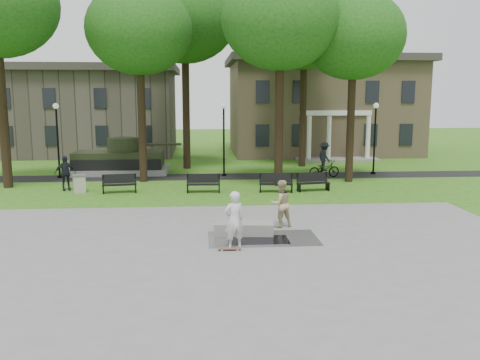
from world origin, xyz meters
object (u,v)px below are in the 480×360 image
object	(u,v)px
concrete_block	(244,228)
trash_bin	(79,183)
park_bench_0	(120,183)
friend_watching	(281,204)
cyclist	(324,163)
skateboarder	(234,220)

from	to	relation	value
concrete_block	trash_bin	bearing A→B (deg)	131.93
trash_bin	park_bench_0	bearing A→B (deg)	-7.20
concrete_block	friend_watching	world-z (taller)	friend_watching
concrete_block	cyclist	xyz separation A→B (m)	(6.26, 13.06, 0.69)
trash_bin	concrete_block	bearing A→B (deg)	-48.07
friend_watching	trash_bin	world-z (taller)	friend_watching
friend_watching	cyclist	world-z (taller)	cyclist
park_bench_0	trash_bin	size ratio (longest dim) A/B	1.92
skateboarder	cyclist	world-z (taller)	cyclist
skateboarder	cyclist	bearing A→B (deg)	-136.24
cyclist	trash_bin	bearing A→B (deg)	91.99
concrete_block	friend_watching	distance (m)	1.92
friend_watching	park_bench_0	xyz separation A→B (m)	(-7.52, 7.94, -0.44)
friend_watching	concrete_block	bearing A→B (deg)	12.88
trash_bin	skateboarder	bearing A→B (deg)	-54.98
friend_watching	trash_bin	bearing A→B (deg)	-57.62
park_bench_0	skateboarder	bearing A→B (deg)	-71.02
park_bench_0	trash_bin	distance (m)	2.22
park_bench_0	trash_bin	bearing A→B (deg)	164.62
skateboarder	cyclist	xyz separation A→B (m)	(6.75, 14.93, -0.09)
park_bench_0	trash_bin	world-z (taller)	park_bench_0
skateboarder	friend_watching	size ratio (longest dim) A/B	1.06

